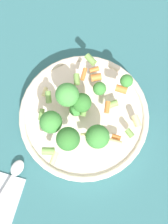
{
  "coord_description": "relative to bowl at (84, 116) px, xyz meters",
  "views": [
    {
      "loc": [
        -0.14,
        -0.03,
        0.59
      ],
      "look_at": [
        0.0,
        0.0,
        0.06
      ],
      "focal_mm": 42.0,
      "sensor_mm": 36.0,
      "label": 1
    }
  ],
  "objects": [
    {
      "name": "ground_plane",
      "position": [
        0.0,
        0.0,
        -0.02
      ],
      "size": [
        3.0,
        3.0,
        0.0
      ],
      "primitive_type": "plane",
      "color": "#2D6066"
    },
    {
      "name": "bowl",
      "position": [
        0.0,
        0.0,
        0.0
      ],
      "size": [
        0.28,
        0.28,
        0.04
      ],
      "color": "beige",
      "rests_on": "ground_plane"
    },
    {
      "name": "pasta_salad",
      "position": [
        -0.02,
        0.01,
        0.07
      ],
      "size": [
        0.24,
        0.22,
        0.1
      ],
      "color": "#8CB766",
      "rests_on": "bowl"
    },
    {
      "name": "spoon",
      "position": [
        -0.18,
        0.12,
        -0.01
      ],
      "size": [
        0.17,
        0.06,
        0.01
      ],
      "rotation": [
        0.0,
        0.0,
        12.29
      ],
      "color": "silver",
      "rests_on": "napkin"
    }
  ]
}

